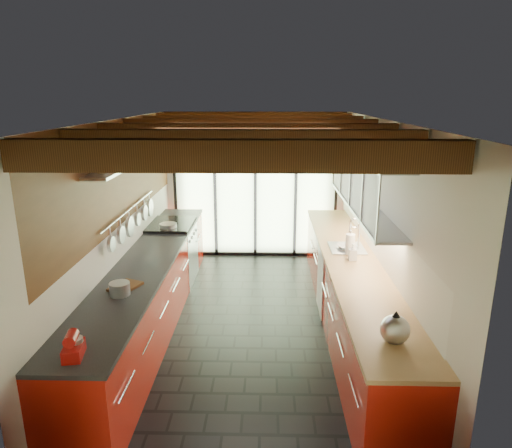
# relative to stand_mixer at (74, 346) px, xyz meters

# --- Properties ---
(ground) EXTENTS (5.50, 5.50, 0.00)m
(ground) POSITION_rel_stand_mixer_xyz_m (1.27, 2.24, -1.01)
(ground) COLOR black
(ground) RESTS_ON ground
(room_shell) EXTENTS (5.50, 5.50, 5.50)m
(room_shell) POSITION_rel_stand_mixer_xyz_m (1.27, 2.24, 0.65)
(room_shell) COLOR silver
(room_shell) RESTS_ON ground
(ceiling_beams) EXTENTS (3.14, 5.06, 4.90)m
(ceiling_beams) POSITION_rel_stand_mixer_xyz_m (1.27, 2.62, 1.46)
(ceiling_beams) COLOR #593316
(ceiling_beams) RESTS_ON ground
(glass_door) EXTENTS (2.95, 0.10, 2.90)m
(glass_door) POSITION_rel_stand_mixer_xyz_m (1.27, 4.94, 0.65)
(glass_door) COLOR #C6EAAD
(glass_door) RESTS_ON ground
(left_counter) EXTENTS (0.68, 5.00, 0.92)m
(left_counter) POSITION_rel_stand_mixer_xyz_m (-0.01, 2.24, -0.54)
(left_counter) COLOR red
(left_counter) RESTS_ON ground
(range_stove) EXTENTS (0.66, 0.90, 0.97)m
(range_stove) POSITION_rel_stand_mixer_xyz_m (-0.01, 3.69, -0.54)
(range_stove) COLOR silver
(range_stove) RESTS_ON ground
(right_counter) EXTENTS (0.68, 5.00, 0.92)m
(right_counter) POSITION_rel_stand_mixer_xyz_m (2.54, 2.24, -0.54)
(right_counter) COLOR red
(right_counter) RESTS_ON ground
(sink_assembly) EXTENTS (0.45, 0.52, 0.43)m
(sink_assembly) POSITION_rel_stand_mixer_xyz_m (2.56, 2.64, -0.05)
(sink_assembly) COLOR silver
(sink_assembly) RESTS_ON right_counter
(upper_cabinets_right) EXTENTS (0.34, 3.00, 3.00)m
(upper_cabinets_right) POSITION_rel_stand_mixer_xyz_m (2.70, 2.54, 0.84)
(upper_cabinets_right) COLOR silver
(upper_cabinets_right) RESTS_ON ground
(left_wall_fixtures) EXTENTS (0.28, 2.60, 0.96)m
(left_wall_fixtures) POSITION_rel_stand_mixer_xyz_m (-0.20, 2.50, 0.80)
(left_wall_fixtures) COLOR silver
(left_wall_fixtures) RESTS_ON ground
(stand_mixer) EXTENTS (0.18, 0.26, 0.22)m
(stand_mixer) POSITION_rel_stand_mixer_xyz_m (0.00, 0.00, 0.00)
(stand_mixer) COLOR #AF120E
(stand_mixer) RESTS_ON left_counter
(pot_large) EXTENTS (0.27, 0.27, 0.13)m
(pot_large) POSITION_rel_stand_mixer_xyz_m (0.00, 1.13, -0.02)
(pot_large) COLOR silver
(pot_large) RESTS_ON left_counter
(pot_small) EXTENTS (0.26, 0.26, 0.10)m
(pot_small) POSITION_rel_stand_mixer_xyz_m (0.00, 3.45, -0.04)
(pot_small) COLOR silver
(pot_small) RESTS_ON left_counter
(cutting_board) EXTENTS (0.34, 0.39, 0.03)m
(cutting_board) POSITION_rel_stand_mixer_xyz_m (0.00, 1.31, -0.07)
(cutting_board) COLOR brown
(cutting_board) RESTS_ON left_counter
(kettle) EXTENTS (0.26, 0.31, 0.29)m
(kettle) POSITION_rel_stand_mixer_xyz_m (2.54, 0.29, 0.04)
(kettle) COLOR silver
(kettle) RESTS_ON right_counter
(paper_towel) EXTENTS (0.13, 0.13, 0.32)m
(paper_towel) POSITION_rel_stand_mixer_xyz_m (2.54, 2.42, 0.05)
(paper_towel) COLOR white
(paper_towel) RESTS_ON right_counter
(soap_bottle) EXTENTS (0.10, 0.10, 0.21)m
(soap_bottle) POSITION_rel_stand_mixer_xyz_m (2.54, 2.21, 0.02)
(soap_bottle) COLOR silver
(soap_bottle) RESTS_ON right_counter
(bowl) EXTENTS (0.30, 0.30, 0.06)m
(bowl) POSITION_rel_stand_mixer_xyz_m (2.54, 2.61, -0.06)
(bowl) COLOR silver
(bowl) RESTS_ON right_counter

